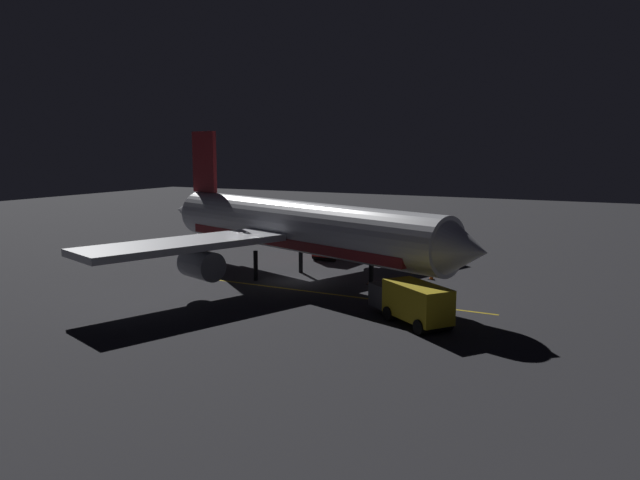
{
  "coord_description": "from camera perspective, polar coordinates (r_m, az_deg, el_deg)",
  "views": [
    {
      "loc": [
        42.84,
        24.05,
        10.75
      ],
      "look_at": [
        0.0,
        2.0,
        3.5
      ],
      "focal_mm": 34.66,
      "sensor_mm": 36.0,
      "label": 1
    }
  ],
  "objects": [
    {
      "name": "traffic_cone_under_wing",
      "position": [
        51.55,
        10.25,
        -3.33
      ],
      "size": [
        0.5,
        0.5,
        0.55
      ],
      "color": "#EA590F",
      "rests_on": "ground_plane"
    },
    {
      "name": "catering_truck",
      "position": [
        60.44,
        1.38,
        -0.43
      ],
      "size": [
        5.88,
        2.63,
        2.59
      ],
      "color": "maroon",
      "rests_on": "ground_plane"
    },
    {
      "name": "airliner",
      "position": [
        50.01,
        -2.51,
        1.13
      ],
      "size": [
        34.21,
        35.29,
        12.24
      ],
      "color": "silver",
      "rests_on": "ground_plane"
    },
    {
      "name": "ground_crew_worker",
      "position": [
        40.16,
        9.59,
        -5.78
      ],
      "size": [
        0.4,
        0.4,
        1.74
      ],
      "color": "black",
      "rests_on": "ground_plane"
    },
    {
      "name": "traffic_cone_near_right",
      "position": [
        45.24,
        6.69,
        -4.92
      ],
      "size": [
        0.5,
        0.5,
        0.55
      ],
      "color": "#EA590F",
      "rests_on": "ground_plane"
    },
    {
      "name": "apron_guide_stripe",
      "position": [
        45.98,
        0.57,
        -4.96
      ],
      "size": [
        0.61,
        25.24,
        0.01
      ],
      "primitive_type": "cube",
      "rotation": [
        0.0,
        0.0,
        -0.01
      ],
      "color": "gold",
      "rests_on": "ground_plane"
    },
    {
      "name": "baggage_truck",
      "position": [
        38.58,
        8.47,
        -5.7
      ],
      "size": [
        5.54,
        6.46,
        2.54
      ],
      "color": "gold",
      "rests_on": "ground_plane"
    },
    {
      "name": "traffic_cone_far",
      "position": [
        49.14,
        4.62,
        -3.81
      ],
      "size": [
        0.5,
        0.5,
        0.55
      ],
      "color": "#EA590F",
      "rests_on": "ground_plane"
    },
    {
      "name": "traffic_cone_near_left",
      "position": [
        52.95,
        10.84,
        -3.04
      ],
      "size": [
        0.5,
        0.5,
        0.55
      ],
      "color": "#EA590F",
      "rests_on": "ground_plane"
    },
    {
      "name": "ground_plane",
      "position": [
        50.31,
        -2.03,
        -3.9
      ],
      "size": [
        180.0,
        180.0,
        0.2
      ],
      "primitive_type": "cube",
      "color": "#2E2E32"
    }
  ]
}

